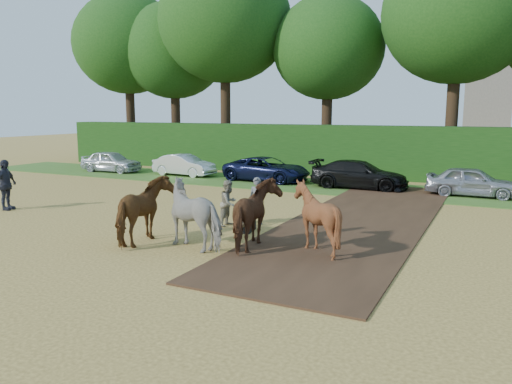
% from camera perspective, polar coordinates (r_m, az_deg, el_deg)
% --- Properties ---
extents(ground, '(120.00, 120.00, 0.00)m').
position_cam_1_polar(ground, '(12.30, -3.21, -8.94)').
color(ground, gold).
rests_on(ground, ground).
extents(earth_strip, '(4.50, 17.00, 0.05)m').
position_cam_1_polar(earth_strip, '(18.09, 12.02, -3.11)').
color(earth_strip, '#472D1C').
rests_on(earth_strip, ground).
extents(grass_verge, '(50.00, 5.00, 0.03)m').
position_cam_1_polar(grass_verge, '(25.13, 12.66, 0.30)').
color(grass_verge, '#38601E').
rests_on(grass_verge, ground).
extents(hedgerow, '(46.00, 1.60, 3.00)m').
position_cam_1_polar(hedgerow, '(29.33, 14.86, 4.39)').
color(hedgerow, '#14380F').
rests_on(hedgerow, ground).
extents(spectator_near, '(0.63, 0.79, 1.55)m').
position_cam_1_polar(spectator_near, '(16.78, -3.12, -1.26)').
color(spectator_near, tan).
rests_on(spectator_near, ground).
extents(spectator_far, '(0.77, 1.24, 1.98)m').
position_cam_1_polar(spectator_far, '(21.70, -26.73, 0.72)').
color(spectator_far, '#262833').
rests_on(spectator_far, ground).
extents(plough_team, '(6.44, 5.15, 1.93)m').
position_cam_1_polar(plough_team, '(14.13, -3.11, -2.51)').
color(plough_team, brown).
rests_on(plough_team, ground).
extents(parked_cars, '(36.35, 2.96, 1.40)m').
position_cam_1_polar(parked_cars, '(25.10, 14.04, 1.75)').
color(parked_cars, silver).
rests_on(parked_cars, ground).
extents(treeline, '(48.70, 10.60, 14.21)m').
position_cam_1_polar(treeline, '(33.11, 13.57, 17.94)').
color(treeline, '#382616').
rests_on(treeline, ground).
extents(church, '(5.20, 5.20, 27.00)m').
position_cam_1_polar(church, '(65.93, 25.59, 17.03)').
color(church, slate).
rests_on(church, ground).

